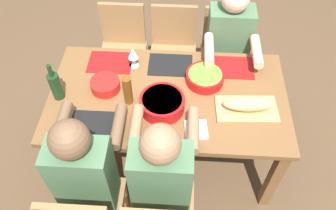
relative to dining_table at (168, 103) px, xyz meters
name	(u,v)px	position (x,y,z in m)	size (l,w,h in m)	color
ground_plane	(168,152)	(0.00, 0.00, -0.65)	(8.00, 8.00, 0.00)	brown
dining_table	(168,103)	(0.00, 0.00, 0.00)	(1.62, 0.90, 0.74)	brown
chair_far_right	(224,50)	(0.44, 0.77, -0.17)	(0.40, 0.40, 0.85)	#9E7044
diner_far_right	(228,45)	(0.44, 0.59, 0.05)	(0.41, 0.53, 1.20)	#2D2D38
diner_near_left	(86,171)	(-0.44, -0.59, 0.05)	(0.41, 0.53, 1.20)	#2D2D38
diner_near_center	(162,175)	(0.00, -0.59, 0.05)	(0.41, 0.53, 1.20)	#2D2D38
chair_far_left	(123,46)	(-0.44, 0.77, -0.17)	(0.40, 0.40, 0.85)	#9E7044
chair_far_center	(173,48)	(0.00, 0.77, -0.17)	(0.40, 0.40, 0.85)	#9E7044
serving_bowl_salad	(205,77)	(0.25, 0.14, 0.13)	(0.26, 0.26, 0.07)	red
serving_bowl_fruit	(162,103)	(-0.03, -0.12, 0.15)	(0.29, 0.29, 0.10)	red
serving_bowl_greens	(105,84)	(-0.43, 0.03, 0.13)	(0.20, 0.20, 0.07)	red
cutting_board	(246,109)	(0.52, -0.10, 0.10)	(0.40, 0.22, 0.02)	tan
bread_loaf	(248,104)	(0.52, -0.10, 0.16)	(0.32, 0.11, 0.09)	tan
wine_bottle	(56,85)	(-0.73, -0.06, 0.20)	(0.08, 0.08, 0.29)	#193819
beer_bottle	(128,90)	(-0.26, -0.08, 0.20)	(0.06, 0.06, 0.22)	brown
wine_glass	(133,54)	(-0.26, 0.26, 0.21)	(0.08, 0.08, 0.17)	silver
placemat_far_right	(231,67)	(0.44, 0.29, 0.09)	(0.32, 0.23, 0.01)	maroon
placemat_near_left	(95,125)	(-0.44, -0.29, 0.09)	(0.32, 0.23, 0.01)	black
placemat_far_left	(110,62)	(-0.44, 0.29, 0.09)	(0.32, 0.23, 0.01)	maroon
placemat_far_center	(170,65)	(0.00, 0.29, 0.09)	(0.32, 0.23, 0.01)	black
napkin_stack	(196,130)	(0.19, -0.29, 0.10)	(0.14, 0.14, 0.02)	white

